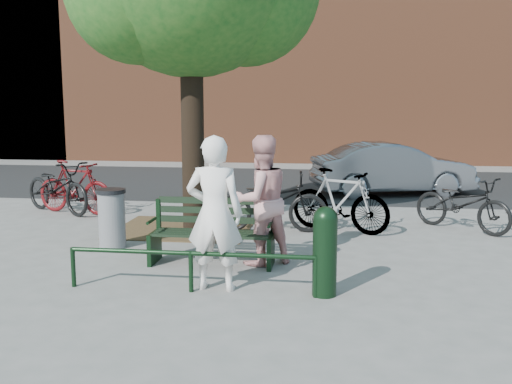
# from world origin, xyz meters

# --- Properties ---
(ground) EXTENTS (90.00, 90.00, 0.00)m
(ground) POSITION_xyz_m (0.00, 0.00, 0.00)
(ground) COLOR gray
(ground) RESTS_ON ground
(dirt_pit) EXTENTS (2.40, 2.00, 0.02)m
(dirt_pit) POSITION_xyz_m (-1.00, 2.20, 0.01)
(dirt_pit) COLOR brown
(dirt_pit) RESTS_ON ground
(road) EXTENTS (40.00, 7.00, 0.01)m
(road) POSITION_xyz_m (0.00, 8.50, 0.01)
(road) COLOR black
(road) RESTS_ON ground
(townhouse_row) EXTENTS (45.00, 4.00, 14.00)m
(townhouse_row) POSITION_xyz_m (0.17, 16.00, 6.25)
(townhouse_row) COLOR brown
(townhouse_row) RESTS_ON ground
(park_bench) EXTENTS (1.74, 0.54, 0.97)m
(park_bench) POSITION_xyz_m (-0.00, 0.08, 0.48)
(park_bench) COLOR black
(park_bench) RESTS_ON ground
(guard_railing) EXTENTS (3.06, 0.06, 0.51)m
(guard_railing) POSITION_xyz_m (0.00, -1.20, 0.40)
(guard_railing) COLOR black
(guard_railing) RESTS_ON ground
(person_left) EXTENTS (0.69, 0.45, 1.89)m
(person_left) POSITION_xyz_m (0.27, -1.05, 0.95)
(person_left) COLOR white
(person_left) RESTS_ON ground
(person_right) EXTENTS (1.13, 1.07, 1.83)m
(person_right) POSITION_xyz_m (0.68, 0.15, 0.92)
(person_right) COLOR #DB9996
(person_right) RESTS_ON ground
(bollard) EXTENTS (0.29, 0.29, 1.08)m
(bollard) POSITION_xyz_m (1.60, -1.11, 0.58)
(bollard) COLOR black
(bollard) RESTS_ON ground
(litter_bin) EXTENTS (0.46, 0.46, 0.94)m
(litter_bin) POSITION_xyz_m (-1.77, 0.74, 0.47)
(litter_bin) COLOR gray
(litter_bin) RESTS_ON ground
(bicycle_a) EXTENTS (2.15, 1.67, 1.09)m
(bicycle_a) POSITION_xyz_m (-4.00, 3.38, 0.54)
(bicycle_a) COLOR black
(bicycle_a) RESTS_ON ground
(bicycle_b) EXTENTS (1.91, 0.97, 1.11)m
(bicycle_b) POSITION_xyz_m (-3.61, 3.35, 0.55)
(bicycle_b) COLOR #500B0D
(bicycle_b) RESTS_ON ground
(bicycle_c) EXTENTS (2.09, 0.87, 1.07)m
(bicycle_c) POSITION_xyz_m (0.58, 2.20, 0.54)
(bicycle_c) COLOR black
(bicycle_c) RESTS_ON ground
(bicycle_d) EXTENTS (1.92, 1.27, 1.12)m
(bicycle_d) POSITION_xyz_m (1.81, 2.39, 0.56)
(bicycle_d) COLOR gray
(bicycle_d) RESTS_ON ground
(bicycle_e) EXTENTS (1.82, 1.73, 0.98)m
(bicycle_e) POSITION_xyz_m (3.99, 2.78, 0.49)
(bicycle_e) COLOR black
(bicycle_e) RESTS_ON ground
(parked_car) EXTENTS (4.19, 2.41, 1.31)m
(parked_car) POSITION_xyz_m (3.16, 6.83, 0.65)
(parked_car) COLOR slate
(parked_car) RESTS_ON ground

